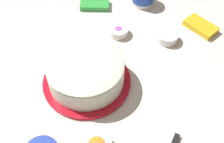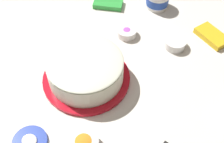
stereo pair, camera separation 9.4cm
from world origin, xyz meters
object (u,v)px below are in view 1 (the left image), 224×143
sprinkle_bowl_pink (167,37)px  candy_box_upper (201,26)px  candy_box_lower (95,5)px  frosted_cake (86,73)px  sprinkle_bowl_rainbow (119,31)px

sprinkle_bowl_pink → candy_box_upper: size_ratio=0.64×
candy_box_lower → frosted_cake: bearing=89.6°
sprinkle_bowl_rainbow → frosted_cake: bearing=92.2°
sprinkle_bowl_pink → sprinkle_bowl_rainbow: 0.20m
sprinkle_bowl_rainbow → candy_box_lower: 0.21m
sprinkle_bowl_pink → candy_box_lower: (0.37, -0.06, -0.01)m
sprinkle_bowl_pink → sprinkle_bowl_rainbow: sprinkle_bowl_pink is taller
candy_box_lower → candy_box_upper: bearing=162.9°
frosted_cake → candy_box_upper: size_ratio=2.34×
frosted_cake → candy_box_upper: (-0.28, -0.47, -0.04)m
sprinkle_bowl_pink → frosted_cake: bearing=61.6°
sprinkle_bowl_rainbow → candy_box_upper: (-0.30, -0.19, -0.00)m
frosted_cake → sprinkle_bowl_pink: size_ratio=3.67×
sprinkle_bowl_pink → sprinkle_bowl_rainbow: (0.19, 0.06, -0.00)m
sprinkle_bowl_rainbow → candy_box_lower: (0.18, -0.11, -0.01)m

